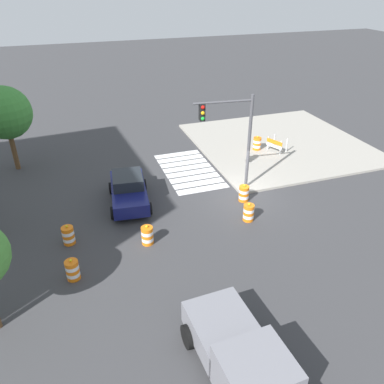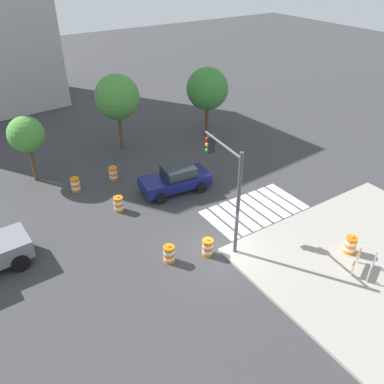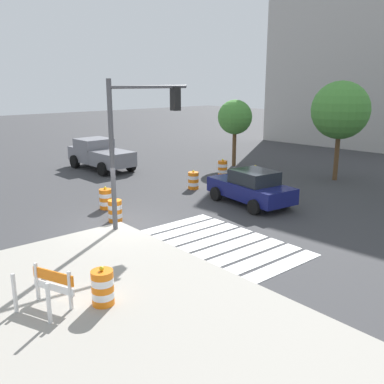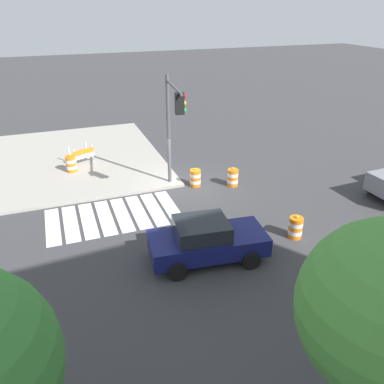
{
  "view_description": "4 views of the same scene",
  "coord_description": "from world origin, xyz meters",
  "px_view_note": "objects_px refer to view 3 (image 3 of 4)",
  "views": [
    {
      "loc": [
        -17.07,
        8.79,
        11.14
      ],
      "look_at": [
        -0.39,
        3.09,
        1.01
      ],
      "focal_mm": 35.76,
      "sensor_mm": 36.0,
      "label": 1
    },
    {
      "loc": [
        -9.52,
        -12.18,
        13.18
      ],
      "look_at": [
        0.48,
        3.11,
        1.74
      ],
      "focal_mm": 37.06,
      "sensor_mm": 36.0,
      "label": 2
    },
    {
      "loc": [
        14.23,
        -8.43,
        5.59
      ],
      "look_at": [
        1.46,
        2.47,
        1.24
      ],
      "focal_mm": 40.47,
      "sensor_mm": 36.0,
      "label": 3
    },
    {
      "loc": [
        5.91,
        17.19,
        8.68
      ],
      "look_at": [
        0.74,
        3.16,
        1.28
      ],
      "focal_mm": 36.11,
      "sensor_mm": 36.0,
      "label": 4
    }
  ],
  "objects_px": {
    "street_tree_streetside_near": "(235,117)",
    "street_tree_streetside_mid": "(340,110)",
    "traffic_barrel_median_near": "(255,175)",
    "traffic_light_pole": "(139,127)",
    "pickup_truck": "(99,154)",
    "traffic_barrel_crosswalk_end": "(115,211)",
    "traffic_barrel_near_corner": "(106,199)",
    "traffic_barrel_far_curb": "(223,168)",
    "traffic_barrel_median_far": "(193,180)",
    "traffic_barrel_on_sidewalk": "(103,287)",
    "construction_barricade": "(49,286)",
    "sports_car": "(251,187)"
  },
  "relations": [
    {
      "from": "street_tree_streetside_near",
      "to": "street_tree_streetside_mid",
      "type": "xyz_separation_m",
      "value": [
        6.78,
        1.37,
        0.74
      ]
    },
    {
      "from": "traffic_barrel_median_near",
      "to": "traffic_light_pole",
      "type": "bearing_deg",
      "value": -76.49
    },
    {
      "from": "pickup_truck",
      "to": "traffic_barrel_crosswalk_end",
      "type": "relative_size",
      "value": 5.14
    },
    {
      "from": "traffic_barrel_near_corner",
      "to": "traffic_barrel_far_curb",
      "type": "height_order",
      "value": "same"
    },
    {
      "from": "traffic_barrel_median_near",
      "to": "traffic_barrel_far_curb",
      "type": "bearing_deg",
      "value": -179.41
    },
    {
      "from": "traffic_barrel_median_far",
      "to": "traffic_barrel_on_sidewalk",
      "type": "xyz_separation_m",
      "value": [
        8.0,
        -9.84,
        0.15
      ]
    },
    {
      "from": "pickup_truck",
      "to": "traffic_barrel_median_near",
      "type": "bearing_deg",
      "value": 26.77
    },
    {
      "from": "traffic_barrel_median_far",
      "to": "street_tree_streetside_mid",
      "type": "xyz_separation_m",
      "value": [
        3.7,
        7.61,
        3.51
      ]
    },
    {
      "from": "traffic_barrel_median_far",
      "to": "street_tree_streetside_mid",
      "type": "distance_m",
      "value": 9.16
    },
    {
      "from": "traffic_barrel_near_corner",
      "to": "street_tree_streetside_mid",
      "type": "xyz_separation_m",
      "value": [
        3.46,
        12.98,
        3.51
      ]
    },
    {
      "from": "street_tree_streetside_near",
      "to": "construction_barricade",
      "type": "bearing_deg",
      "value": -58.9
    },
    {
      "from": "street_tree_streetside_near",
      "to": "traffic_barrel_median_near",
      "type": "bearing_deg",
      "value": -32.6
    },
    {
      "from": "traffic_barrel_on_sidewalk",
      "to": "street_tree_streetside_near",
      "type": "xyz_separation_m",
      "value": [
        -11.08,
        16.09,
        2.62
      ]
    },
    {
      "from": "traffic_barrel_near_corner",
      "to": "traffic_barrel_crosswalk_end",
      "type": "xyz_separation_m",
      "value": [
        1.85,
        -0.62,
        0.0
      ]
    },
    {
      "from": "sports_car",
      "to": "traffic_barrel_near_corner",
      "type": "height_order",
      "value": "sports_car"
    },
    {
      "from": "traffic_barrel_far_curb",
      "to": "traffic_light_pole",
      "type": "xyz_separation_m",
      "value": [
        4.73,
        -9.03,
        3.46
      ]
    },
    {
      "from": "sports_car",
      "to": "traffic_barrel_on_sidewalk",
      "type": "distance_m",
      "value": 10.75
    },
    {
      "from": "traffic_barrel_far_curb",
      "to": "traffic_light_pole",
      "type": "relative_size",
      "value": 0.19
    },
    {
      "from": "sports_car",
      "to": "traffic_barrel_crosswalk_end",
      "type": "distance_m",
      "value": 6.39
    },
    {
      "from": "traffic_barrel_near_corner",
      "to": "street_tree_streetside_mid",
      "type": "relative_size",
      "value": 0.18
    },
    {
      "from": "sports_car",
      "to": "pickup_truck",
      "type": "height_order",
      "value": "pickup_truck"
    },
    {
      "from": "traffic_barrel_median_near",
      "to": "construction_barricade",
      "type": "xyz_separation_m",
      "value": [
        6.07,
        -14.42,
        0.27
      ]
    },
    {
      "from": "sports_car",
      "to": "construction_barricade",
      "type": "bearing_deg",
      "value": -73.29
    },
    {
      "from": "street_tree_streetside_mid",
      "to": "traffic_light_pole",
      "type": "bearing_deg",
      "value": -91.4
    },
    {
      "from": "traffic_barrel_median_near",
      "to": "street_tree_streetside_mid",
      "type": "distance_m",
      "value": 5.95
    },
    {
      "from": "traffic_barrel_median_near",
      "to": "construction_barricade",
      "type": "distance_m",
      "value": 15.65
    },
    {
      "from": "construction_barricade",
      "to": "traffic_light_pole",
      "type": "relative_size",
      "value": 0.26
    },
    {
      "from": "street_tree_streetside_near",
      "to": "sports_car",
      "type": "bearing_deg",
      "value": -41.07
    },
    {
      "from": "traffic_barrel_median_near",
      "to": "construction_barricade",
      "type": "height_order",
      "value": "construction_barricade"
    },
    {
      "from": "construction_barricade",
      "to": "street_tree_streetside_mid",
      "type": "height_order",
      "value": "street_tree_streetside_mid"
    },
    {
      "from": "pickup_truck",
      "to": "street_tree_streetside_near",
      "type": "distance_m",
      "value": 9.18
    },
    {
      "from": "traffic_barrel_crosswalk_end",
      "to": "construction_barricade",
      "type": "distance_m",
      "value": 7.15
    },
    {
      "from": "sports_car",
      "to": "pickup_truck",
      "type": "relative_size",
      "value": 0.86
    },
    {
      "from": "traffic_barrel_far_curb",
      "to": "traffic_barrel_crosswalk_end",
      "type": "bearing_deg",
      "value": -70.01
    },
    {
      "from": "traffic_barrel_median_near",
      "to": "traffic_barrel_crosswalk_end",
      "type": "bearing_deg",
      "value": -84.62
    },
    {
      "from": "construction_barricade",
      "to": "traffic_light_pole",
      "type": "distance_m",
      "value": 7.35
    },
    {
      "from": "traffic_barrel_median_far",
      "to": "construction_barricade",
      "type": "bearing_deg",
      "value": -56.33
    },
    {
      "from": "traffic_barrel_median_far",
      "to": "street_tree_streetside_mid",
      "type": "bearing_deg",
      "value": 64.1
    },
    {
      "from": "traffic_barrel_on_sidewalk",
      "to": "traffic_barrel_near_corner",
      "type": "bearing_deg",
      "value": 150.04
    },
    {
      "from": "traffic_barrel_near_corner",
      "to": "traffic_light_pole",
      "type": "distance_m",
      "value": 4.67
    },
    {
      "from": "sports_car",
      "to": "traffic_barrel_near_corner",
      "type": "xyz_separation_m",
      "value": [
        -3.72,
        -5.48,
        -0.36
      ]
    },
    {
      "from": "traffic_barrel_on_sidewalk",
      "to": "street_tree_streetside_near",
      "type": "relative_size",
      "value": 0.23
    },
    {
      "from": "traffic_barrel_near_corner",
      "to": "traffic_light_pole",
      "type": "xyz_separation_m",
      "value": [
        3.14,
        -0.18,
        3.46
      ]
    },
    {
      "from": "sports_car",
      "to": "traffic_barrel_median_near",
      "type": "height_order",
      "value": "sports_car"
    },
    {
      "from": "traffic_barrel_median_near",
      "to": "traffic_barrel_median_far",
      "type": "bearing_deg",
      "value": -108.86
    },
    {
      "from": "traffic_barrel_median_far",
      "to": "traffic_light_pole",
      "type": "distance_m",
      "value": 7.36
    },
    {
      "from": "pickup_truck",
      "to": "traffic_barrel_crosswalk_end",
      "type": "xyz_separation_m",
      "value": [
        10.12,
        -4.84,
        -0.52
      ]
    },
    {
      "from": "traffic_barrel_crosswalk_end",
      "to": "traffic_barrel_far_curb",
      "type": "relative_size",
      "value": 1.0
    },
    {
      "from": "traffic_light_pole",
      "to": "traffic_barrel_near_corner",
      "type": "bearing_deg",
      "value": 176.73
    },
    {
      "from": "sports_car",
      "to": "traffic_barrel_near_corner",
      "type": "bearing_deg",
      "value": -124.16
    }
  ]
}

